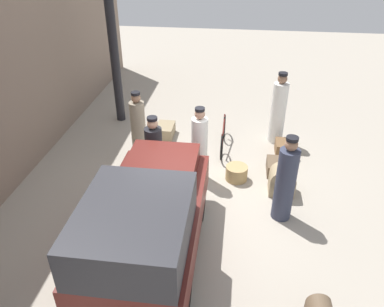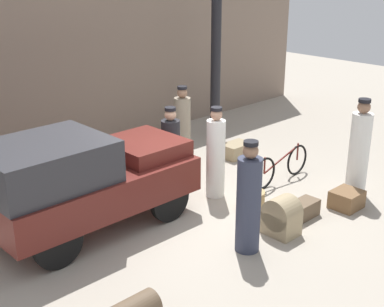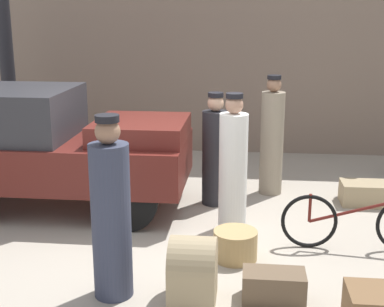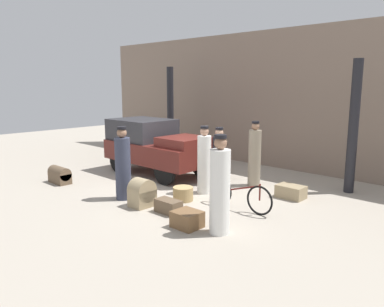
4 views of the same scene
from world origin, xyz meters
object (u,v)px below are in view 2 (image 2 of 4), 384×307
porter_lifting_near_truck (249,202)px  porter_carrying_trunk (216,156)px  conductor_in_dark_uniform (171,151)px  suitcase_small_leather (236,150)px  porter_standing_middle (359,152)px  trunk_large_brown (282,217)px  bicycle (281,166)px  suitcase_tan_flat (347,199)px  truck (81,178)px  wicker_basket (251,200)px  porter_with_bicycle (182,131)px  suitcase_black_upright (303,209)px

porter_lifting_near_truck → porter_carrying_trunk: porter_lifting_near_truck is taller
conductor_in_dark_uniform → suitcase_small_leather: 2.21m
porter_standing_middle → porter_carrying_trunk: bearing=137.6°
conductor_in_dark_uniform → porter_carrying_trunk: size_ratio=0.92×
porter_standing_middle → trunk_large_brown: porter_standing_middle is taller
bicycle → suitcase_tan_flat: 1.57m
bicycle → porter_lifting_near_truck: bearing=-153.0°
porter_carrying_trunk → suitcase_small_leather: size_ratio=2.61×
porter_lifting_near_truck → trunk_large_brown: size_ratio=2.72×
truck → porter_lifting_near_truck: 2.71m
wicker_basket → porter_standing_middle: (1.90, -0.96, 0.69)m
porter_with_bicycle → suitcase_black_upright: bearing=-91.5°
porter_standing_middle → trunk_large_brown: bearing=179.8°
porter_with_bicycle → suitcase_small_leather: size_ratio=2.68×
bicycle → porter_carrying_trunk: 1.57m
trunk_large_brown → suitcase_small_leather: bearing=53.4°
wicker_basket → porter_carrying_trunk: 1.05m
porter_lifting_near_truck → porter_carrying_trunk: size_ratio=1.02×
porter_with_bicycle → suitcase_small_leather: porter_with_bicycle is taller
truck → porter_carrying_trunk: (2.54, -0.56, -0.12)m
porter_lifting_near_truck → suitcase_tan_flat: porter_lifting_near_truck is taller
conductor_in_dark_uniform → suitcase_black_upright: conductor_in_dark_uniform is taller
wicker_basket → porter_lifting_near_truck: size_ratio=0.28×
conductor_in_dark_uniform → suitcase_tan_flat: 3.39m
porter_lifting_near_truck → porter_with_bicycle: size_ratio=1.00×
bicycle → porter_carrying_trunk: bearing=162.7°
bicycle → porter_with_bicycle: 2.18m
bicycle → porter_with_bicycle: porter_with_bicycle is taller
truck → suitcase_black_upright: truck is taller
conductor_in_dark_uniform → porter_carrying_trunk: bearing=-73.4°
trunk_large_brown → suitcase_black_upright: (0.76, 0.11, -0.16)m
porter_with_bicycle → porter_standing_middle: bearing=-66.3°
suitcase_tan_flat → porter_lifting_near_truck: bearing=173.6°
wicker_basket → suitcase_tan_flat: 1.72m
conductor_in_dark_uniform → porter_with_bicycle: (0.81, 0.54, 0.10)m
suitcase_small_leather → suitcase_black_upright: (-1.40, -2.80, -0.01)m
porter_with_bicycle → porter_carrying_trunk: bearing=-109.7°
trunk_large_brown → suitcase_black_upright: bearing=8.1°
porter_carrying_trunk → suitcase_small_leather: 2.26m
bicycle → suitcase_tan_flat: bearing=-93.9°
bicycle → conductor_in_dark_uniform: conductor_in_dark_uniform is taller
conductor_in_dark_uniform → suitcase_black_upright: size_ratio=2.69×
porter_lifting_near_truck → porter_carrying_trunk: 2.04m
bicycle → porter_lifting_near_truck: 2.87m
wicker_basket → suitcase_tan_flat: wicker_basket is taller
suitcase_tan_flat → porter_with_bicycle: bearing=102.9°
bicycle → suitcase_small_leather: bearing=75.1°
truck → porter_carrying_trunk: 2.60m
wicker_basket → conductor_in_dark_uniform: (-0.34, 1.77, 0.56)m
conductor_in_dark_uniform → porter_lifting_near_truck: size_ratio=0.90×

